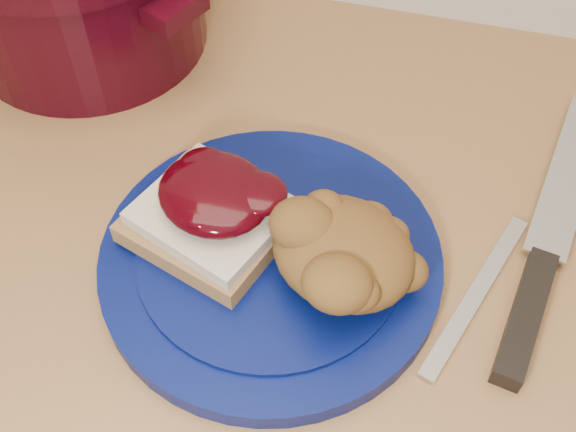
# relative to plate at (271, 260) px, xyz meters

# --- Properties ---
(base_cabinet) EXTENTS (4.00, 0.60, 0.86)m
(base_cabinet) POSITION_rel_plate_xyz_m (0.02, 0.09, -0.48)
(base_cabinet) COLOR beige
(base_cabinet) RESTS_ON floor
(plate) EXTENTS (0.39, 0.39, 0.02)m
(plate) POSITION_rel_plate_xyz_m (0.00, 0.00, 0.00)
(plate) COLOR #050E4B
(plate) RESTS_ON wood_countertop
(sandwich) EXTENTS (0.15, 0.14, 0.06)m
(sandwich) POSITION_rel_plate_xyz_m (-0.05, 0.01, 0.04)
(sandwich) COLOR olive
(sandwich) RESTS_ON plate
(stuffing_mound) EXTENTS (0.15, 0.14, 0.06)m
(stuffing_mound) POSITION_rel_plate_xyz_m (0.06, -0.01, 0.04)
(stuffing_mound) COLOR brown
(stuffing_mound) RESTS_ON plate
(chef_knife) EXTENTS (0.09, 0.34, 0.02)m
(chef_knife) POSITION_rel_plate_xyz_m (0.22, 0.05, 0.00)
(chef_knife) COLOR black
(chef_knife) RESTS_ON wood_countertop
(butter_knife) EXTENTS (0.07, 0.18, 0.00)m
(butter_knife) POSITION_rel_plate_xyz_m (0.18, 0.02, -0.01)
(butter_knife) COLOR silver
(butter_knife) RESTS_ON wood_countertop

